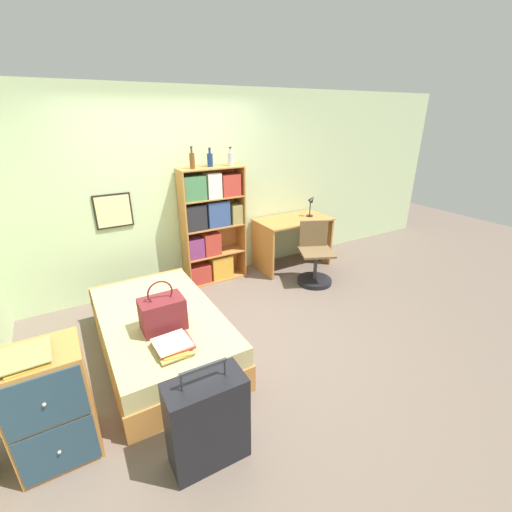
# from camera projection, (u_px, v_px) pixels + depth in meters

# --- Properties ---
(ground_plane) EXTENTS (14.00, 14.00, 0.00)m
(ground_plane) POSITION_uv_depth(u_px,v_px,m) (223.00, 332.00, 3.84)
(ground_plane) COLOR #66564C
(wall_back) EXTENTS (10.00, 0.09, 2.60)m
(wall_back) POSITION_uv_depth(u_px,v_px,m) (171.00, 193.00, 4.51)
(wall_back) COLOR beige
(wall_back) RESTS_ON ground_plane
(bed) EXTENTS (1.09, 1.87, 0.46)m
(bed) POSITION_uv_depth(u_px,v_px,m) (162.00, 333.00, 3.45)
(bed) COLOR #B77538
(bed) RESTS_ON ground_plane
(handbag) EXTENTS (0.38, 0.25, 0.48)m
(handbag) POSITION_uv_depth(u_px,v_px,m) (163.00, 313.00, 3.07)
(handbag) COLOR maroon
(handbag) RESTS_ON bed
(book_stack_on_bed) EXTENTS (0.32, 0.35, 0.08)m
(book_stack_on_bed) POSITION_uv_depth(u_px,v_px,m) (173.00, 345.00, 2.83)
(book_stack_on_bed) COLOR #99894C
(book_stack_on_bed) RESTS_ON bed
(suitcase) EXTENTS (0.54, 0.28, 0.81)m
(suitcase) POSITION_uv_depth(u_px,v_px,m) (207.00, 421.00, 2.32)
(suitcase) COLOR black
(suitcase) RESTS_ON ground_plane
(dresser) EXTENTS (0.50, 0.44, 0.87)m
(dresser) POSITION_uv_depth(u_px,v_px,m) (51.00, 406.00, 2.33)
(dresser) COLOR #B77538
(dresser) RESTS_ON ground_plane
(magazine_pile_on_dresser) EXTENTS (0.29, 0.34, 0.04)m
(magazine_pile_on_dresser) POSITION_uv_depth(u_px,v_px,m) (25.00, 356.00, 2.11)
(magazine_pile_on_dresser) COLOR gold
(magazine_pile_on_dresser) RESTS_ON dresser
(bookcase) EXTENTS (0.88, 0.30, 1.62)m
(bookcase) POSITION_uv_depth(u_px,v_px,m) (211.00, 225.00, 4.74)
(bookcase) COLOR #B77538
(bookcase) RESTS_ON ground_plane
(bottle_green) EXTENTS (0.07, 0.07, 0.27)m
(bottle_green) POSITION_uv_depth(u_px,v_px,m) (192.00, 160.00, 4.29)
(bottle_green) COLOR brown
(bottle_green) RESTS_ON bookcase
(bottle_brown) EXTENTS (0.07, 0.07, 0.24)m
(bottle_brown) POSITION_uv_depth(u_px,v_px,m) (210.00, 160.00, 4.46)
(bottle_brown) COLOR navy
(bottle_brown) RESTS_ON bookcase
(bottle_clear) EXTENTS (0.08, 0.08, 0.24)m
(bottle_clear) POSITION_uv_depth(u_px,v_px,m) (231.00, 159.00, 4.54)
(bottle_clear) COLOR #B7BCC1
(bottle_clear) RESTS_ON bookcase
(desk) EXTENTS (1.13, 0.64, 0.78)m
(desk) POSITION_uv_depth(u_px,v_px,m) (293.00, 234.00, 5.32)
(desk) COLOR #B77538
(desk) RESTS_ON ground_plane
(desk_lamp) EXTENTS (0.15, 0.10, 0.34)m
(desk_lamp) POSITION_uv_depth(u_px,v_px,m) (312.00, 202.00, 5.28)
(desk_lamp) COLOR black
(desk_lamp) RESTS_ON desk
(desk_chair) EXTENTS (0.59, 0.59, 0.87)m
(desk_chair) POSITION_uv_depth(u_px,v_px,m) (315.00, 264.00, 4.89)
(desk_chair) COLOR black
(desk_chair) RESTS_ON ground_plane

